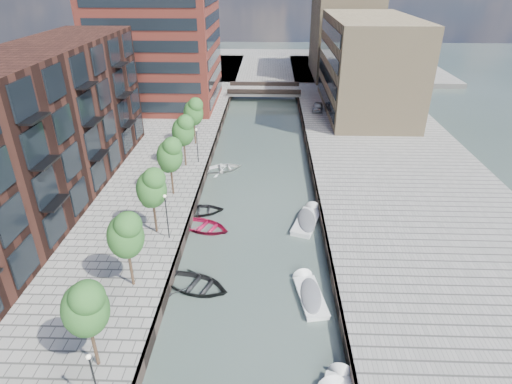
# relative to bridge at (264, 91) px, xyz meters

# --- Properties ---
(water) EXTENTS (300.00, 300.00, 0.00)m
(water) POSITION_rel_bridge_xyz_m (0.00, -32.00, -1.39)
(water) COLOR #38473F
(water) RESTS_ON ground
(quay_right) EXTENTS (20.00, 140.00, 1.00)m
(quay_right) POSITION_rel_bridge_xyz_m (16.00, -32.00, -0.89)
(quay_right) COLOR gray
(quay_right) RESTS_ON ground
(quay_wall_left) EXTENTS (0.25, 140.00, 1.00)m
(quay_wall_left) POSITION_rel_bridge_xyz_m (-6.10, -32.00, -0.89)
(quay_wall_left) COLOR #332823
(quay_wall_left) RESTS_ON ground
(quay_wall_right) EXTENTS (0.25, 140.00, 1.00)m
(quay_wall_right) POSITION_rel_bridge_xyz_m (6.10, -32.00, -0.89)
(quay_wall_right) COLOR #332823
(quay_wall_right) RESTS_ON ground
(far_closure) EXTENTS (80.00, 40.00, 1.00)m
(far_closure) POSITION_rel_bridge_xyz_m (0.00, 28.00, -0.89)
(far_closure) COLOR gray
(far_closure) RESTS_ON ground
(apartment_block) EXTENTS (8.00, 38.00, 14.00)m
(apartment_block) POSITION_rel_bridge_xyz_m (-20.00, -42.00, 6.61)
(apartment_block) COLOR black
(apartment_block) RESTS_ON quay_left
(tower) EXTENTS (18.00, 18.00, 30.00)m
(tower) POSITION_rel_bridge_xyz_m (-17.00, -7.00, 14.61)
(tower) COLOR #95382B
(tower) RESTS_ON quay_left
(tan_block_near) EXTENTS (12.00, 25.00, 14.00)m
(tan_block_near) POSITION_rel_bridge_xyz_m (16.00, -10.00, 6.61)
(tan_block_near) COLOR #98815D
(tan_block_near) RESTS_ON quay_right
(tan_block_far) EXTENTS (12.00, 20.00, 16.00)m
(tan_block_far) POSITION_rel_bridge_xyz_m (16.00, 16.00, 7.61)
(tan_block_far) COLOR #98815D
(tan_block_far) RESTS_ON quay_right
(bridge) EXTENTS (13.00, 6.00, 1.30)m
(bridge) POSITION_rel_bridge_xyz_m (0.00, 0.00, 0.00)
(bridge) COLOR gray
(bridge) RESTS_ON ground
(tree_1) EXTENTS (2.50, 2.50, 5.95)m
(tree_1) POSITION_rel_bridge_xyz_m (-8.50, -61.00, 3.92)
(tree_1) COLOR #382619
(tree_1) RESTS_ON quay_left
(tree_2) EXTENTS (2.50, 2.50, 5.95)m
(tree_2) POSITION_rel_bridge_xyz_m (-8.50, -54.00, 3.92)
(tree_2) COLOR #382619
(tree_2) RESTS_ON quay_left
(tree_3) EXTENTS (2.50, 2.50, 5.95)m
(tree_3) POSITION_rel_bridge_xyz_m (-8.50, -47.00, 3.92)
(tree_3) COLOR #382619
(tree_3) RESTS_ON quay_left
(tree_4) EXTENTS (2.50, 2.50, 5.95)m
(tree_4) POSITION_rel_bridge_xyz_m (-8.50, -40.00, 3.92)
(tree_4) COLOR #382619
(tree_4) RESTS_ON quay_left
(tree_5) EXTENTS (2.50, 2.50, 5.95)m
(tree_5) POSITION_rel_bridge_xyz_m (-8.50, -33.00, 3.92)
(tree_5) COLOR #382619
(tree_5) RESTS_ON quay_left
(tree_6) EXTENTS (2.50, 2.50, 5.95)m
(tree_6) POSITION_rel_bridge_xyz_m (-8.50, -26.00, 3.92)
(tree_6) COLOR #382619
(tree_6) RESTS_ON quay_left
(lamp_0) EXTENTS (0.24, 0.24, 4.12)m
(lamp_0) POSITION_rel_bridge_xyz_m (-7.20, -64.00, 2.12)
(lamp_0) COLOR black
(lamp_0) RESTS_ON quay_left
(lamp_1) EXTENTS (0.24, 0.24, 4.12)m
(lamp_1) POSITION_rel_bridge_xyz_m (-7.20, -48.00, 2.12)
(lamp_1) COLOR black
(lamp_1) RESTS_ON quay_left
(lamp_2) EXTENTS (0.24, 0.24, 4.12)m
(lamp_2) POSITION_rel_bridge_xyz_m (-7.20, -32.00, 2.12)
(lamp_2) COLOR black
(lamp_2) RESTS_ON quay_left
(sloop_1) EXTENTS (6.07, 5.21, 1.06)m
(sloop_1) POSITION_rel_bridge_xyz_m (-4.13, -53.13, -1.39)
(sloop_1) COLOR black
(sloop_1) RESTS_ON ground
(sloop_2) EXTENTS (5.80, 5.04, 1.00)m
(sloop_2) POSITION_rel_bridge_xyz_m (-4.68, -44.98, -1.39)
(sloop_2) COLOR #A01138
(sloop_2) RESTS_ON ground
(sloop_3) EXTENTS (5.45, 4.72, 0.95)m
(sloop_3) POSITION_rel_bridge_xyz_m (-4.28, -32.08, -1.39)
(sloop_3) COLOR silver
(sloop_3) RESTS_ON ground
(sloop_4) EXTENTS (4.77, 3.67, 0.92)m
(sloop_4) POSITION_rel_bridge_xyz_m (-5.40, -42.00, -1.39)
(sloop_4) COLOR black
(sloop_4) RESTS_ON ground
(motorboat_1) EXTENTS (2.40, 4.92, 1.57)m
(motorboat_1) POSITION_rel_bridge_xyz_m (4.19, -53.67, -1.20)
(motorboat_1) COLOR white
(motorboat_1) RESTS_ON ground
(motorboat_4) EXTENTS (3.32, 5.53, 1.75)m
(motorboat_4) POSITION_rel_bridge_xyz_m (4.85, -43.36, -1.18)
(motorboat_4) COLOR silver
(motorboat_4) RESTS_ON ground
(car) EXTENTS (2.12, 4.01, 1.30)m
(car) POSITION_rel_bridge_xyz_m (8.72, -10.98, 0.26)
(car) COLOR #9A9C9E
(car) RESTS_ON quay_right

